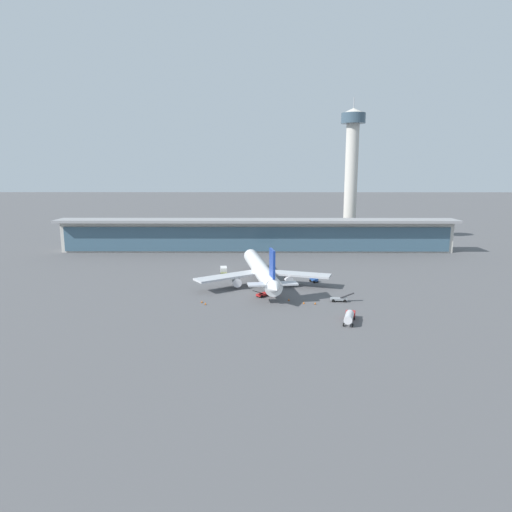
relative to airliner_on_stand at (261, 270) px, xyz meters
The scene contains 14 objects.
ground_plane 5.43m from the airliner_on_stand, 138.97° to the right, with size 1200.00×1200.00×0.00m, color #515154.
airliner_on_stand is the anchor object (origin of this frame).
service_truck_near_nose_red 15.05m from the airliner_on_stand, 87.92° to the right, with size 5.71×5.82×2.70m.
service_truck_under_wing_red 44.62m from the airliner_on_stand, 60.36° to the right, with size 4.56×8.89×2.95m.
service_truck_mid_apron_grey 30.44m from the airliner_on_stand, 40.78° to the right, with size 6.86×2.14×2.70m.
service_truck_by_tail_blue 18.89m from the airliner_on_stand, 11.30° to the left, with size 3.05×3.32×2.05m.
service_truck_on_taxiway_olive 18.70m from the airliner_on_stand, 136.63° to the left, with size 3.01×7.49×3.10m.
terminal_building 62.84m from the airliner_on_stand, 91.58° to the left, with size 183.60×12.80×15.20m.
control_tower 104.43m from the airliner_on_stand, 62.19° to the left, with size 12.00×12.00×72.40m.
safety_cone_alpha 27.67m from the airliner_on_stand, 129.09° to the right, with size 0.62×0.62×0.70m.
safety_cone_bravo 21.20m from the airliner_on_stand, 66.89° to the right, with size 0.62×0.62×0.70m.
safety_cone_charlie 28.50m from the airliner_on_stand, 124.58° to the right, with size 0.62×0.62×0.70m.
safety_cone_delta 25.66m from the airliner_on_stand, 61.00° to the right, with size 0.62×0.62×0.70m.
safety_cone_echo 27.68m from the airliner_on_stand, 55.55° to the right, with size 0.62×0.62×0.70m.
Camera 1 is at (0.93, -148.19, 38.36)m, focal length 32.39 mm.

